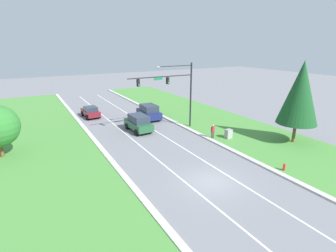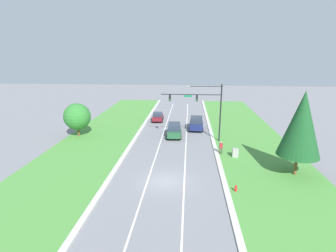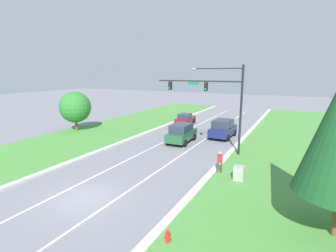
{
  "view_description": "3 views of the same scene",
  "coord_description": "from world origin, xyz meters",
  "px_view_note": "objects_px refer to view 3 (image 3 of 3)",
  "views": [
    {
      "loc": [
        -11.75,
        -14.13,
        10.23
      ],
      "look_at": [
        1.33,
        9.27,
        1.8
      ],
      "focal_mm": 28.0,
      "sensor_mm": 36.0,
      "label": 1
    },
    {
      "loc": [
        2.07,
        -23.08,
        12.07
      ],
      "look_at": [
        -0.72,
        11.53,
        2.41
      ],
      "focal_mm": 28.0,
      "sensor_mm": 36.0,
      "label": 2
    },
    {
      "loc": [
        11.16,
        -10.69,
        7.48
      ],
      "look_at": [
        -0.26,
        11.6,
        2.28
      ],
      "focal_mm": 28.0,
      "sensor_mm": 36.0,
      "label": 3
    }
  ],
  "objects_px": {
    "navy_suv": "(223,129)",
    "burgundy_sedan": "(185,119)",
    "traffic_signal_mast": "(215,95)",
    "pedestrian": "(220,161)",
    "forest_suv": "(181,133)",
    "oak_near_left_tree": "(75,107)",
    "utility_cabinet": "(239,174)",
    "fire_hydrant": "(168,237)"
  },
  "relations": [
    {
      "from": "traffic_signal_mast",
      "to": "pedestrian",
      "type": "xyz_separation_m",
      "value": [
        2.04,
        -5.02,
        -4.47
      ]
    },
    {
      "from": "traffic_signal_mast",
      "to": "navy_suv",
      "type": "height_order",
      "value": "traffic_signal_mast"
    },
    {
      "from": "forest_suv",
      "to": "pedestrian",
      "type": "distance_m",
      "value": 9.05
    },
    {
      "from": "navy_suv",
      "to": "oak_near_left_tree",
      "type": "xyz_separation_m",
      "value": [
        -17.66,
        -5.19,
        2.01
      ]
    },
    {
      "from": "navy_suv",
      "to": "fire_hydrant",
      "type": "bearing_deg",
      "value": -79.37
    },
    {
      "from": "oak_near_left_tree",
      "to": "navy_suv",
      "type": "bearing_deg",
      "value": 16.38
    },
    {
      "from": "navy_suv",
      "to": "burgundy_sedan",
      "type": "xyz_separation_m",
      "value": [
        -6.95,
        5.14,
        -0.25
      ]
    },
    {
      "from": "traffic_signal_mast",
      "to": "utility_cabinet",
      "type": "distance_m",
      "value": 8.42
    },
    {
      "from": "forest_suv",
      "to": "fire_hydrant",
      "type": "distance_m",
      "value": 17.08
    },
    {
      "from": "burgundy_sedan",
      "to": "fire_hydrant",
      "type": "relative_size",
      "value": 6.13
    },
    {
      "from": "traffic_signal_mast",
      "to": "pedestrian",
      "type": "relative_size",
      "value": 4.93
    },
    {
      "from": "traffic_signal_mast",
      "to": "pedestrian",
      "type": "bearing_deg",
      "value": -67.89
    },
    {
      "from": "pedestrian",
      "to": "burgundy_sedan",
      "type": "bearing_deg",
      "value": -68.3
    },
    {
      "from": "traffic_signal_mast",
      "to": "utility_cabinet",
      "type": "height_order",
      "value": "traffic_signal_mast"
    },
    {
      "from": "pedestrian",
      "to": "navy_suv",
      "type": "bearing_deg",
      "value": -85.3
    },
    {
      "from": "navy_suv",
      "to": "utility_cabinet",
      "type": "height_order",
      "value": "navy_suv"
    },
    {
      "from": "navy_suv",
      "to": "burgundy_sedan",
      "type": "relative_size",
      "value": 1.07
    },
    {
      "from": "traffic_signal_mast",
      "to": "oak_near_left_tree",
      "type": "bearing_deg",
      "value": 178.13
    },
    {
      "from": "forest_suv",
      "to": "fire_hydrant",
      "type": "bearing_deg",
      "value": -69.96
    },
    {
      "from": "utility_cabinet",
      "to": "fire_hydrant",
      "type": "bearing_deg",
      "value": -98.84
    },
    {
      "from": "navy_suv",
      "to": "burgundy_sedan",
      "type": "bearing_deg",
      "value": 145.35
    },
    {
      "from": "navy_suv",
      "to": "pedestrian",
      "type": "bearing_deg",
      "value": -73.82
    },
    {
      "from": "burgundy_sedan",
      "to": "pedestrian",
      "type": "height_order",
      "value": "pedestrian"
    },
    {
      "from": "navy_suv",
      "to": "oak_near_left_tree",
      "type": "relative_size",
      "value": 0.91
    },
    {
      "from": "forest_suv",
      "to": "pedestrian",
      "type": "bearing_deg",
      "value": -49.51
    },
    {
      "from": "fire_hydrant",
      "to": "burgundy_sedan",
      "type": "bearing_deg",
      "value": 111.8
    },
    {
      "from": "utility_cabinet",
      "to": "oak_near_left_tree",
      "type": "height_order",
      "value": "oak_near_left_tree"
    },
    {
      "from": "burgundy_sedan",
      "to": "utility_cabinet",
      "type": "bearing_deg",
      "value": -58.74
    },
    {
      "from": "traffic_signal_mast",
      "to": "oak_near_left_tree",
      "type": "xyz_separation_m",
      "value": [
        -18.38,
        0.6,
        -2.33
      ]
    },
    {
      "from": "burgundy_sedan",
      "to": "forest_suv",
      "type": "xyz_separation_m",
      "value": [
        3.59,
        -9.3,
        0.23
      ]
    },
    {
      "from": "burgundy_sedan",
      "to": "forest_suv",
      "type": "relative_size",
      "value": 0.93
    },
    {
      "from": "pedestrian",
      "to": "fire_hydrant",
      "type": "xyz_separation_m",
      "value": [
        0.32,
        -9.14,
        -0.59
      ]
    },
    {
      "from": "oak_near_left_tree",
      "to": "burgundy_sedan",
      "type": "bearing_deg",
      "value": 43.99
    },
    {
      "from": "traffic_signal_mast",
      "to": "fire_hydrant",
      "type": "xyz_separation_m",
      "value": [
        2.36,
        -14.16,
        -5.06
      ]
    },
    {
      "from": "burgundy_sedan",
      "to": "forest_suv",
      "type": "height_order",
      "value": "forest_suv"
    },
    {
      "from": "traffic_signal_mast",
      "to": "utility_cabinet",
      "type": "bearing_deg",
      "value": -57.86
    },
    {
      "from": "pedestrian",
      "to": "oak_near_left_tree",
      "type": "bearing_deg",
      "value": -25.03
    },
    {
      "from": "utility_cabinet",
      "to": "fire_hydrant",
      "type": "xyz_separation_m",
      "value": [
        -1.3,
        -8.34,
        -0.2
      ]
    },
    {
      "from": "utility_cabinet",
      "to": "burgundy_sedan",
      "type": "bearing_deg",
      "value": 124.08
    },
    {
      "from": "navy_suv",
      "to": "oak_near_left_tree",
      "type": "distance_m",
      "value": 18.51
    },
    {
      "from": "traffic_signal_mast",
      "to": "burgundy_sedan",
      "type": "height_order",
      "value": "traffic_signal_mast"
    },
    {
      "from": "traffic_signal_mast",
      "to": "fire_hydrant",
      "type": "distance_m",
      "value": 15.22
    }
  ]
}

